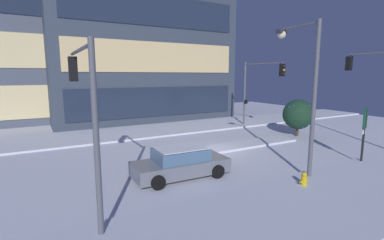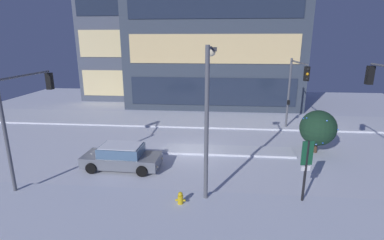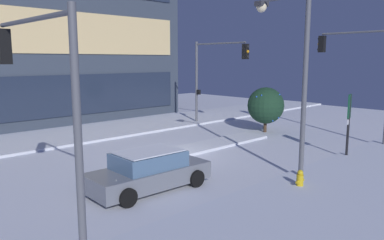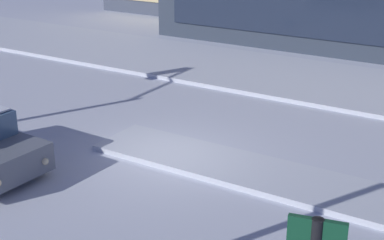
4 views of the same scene
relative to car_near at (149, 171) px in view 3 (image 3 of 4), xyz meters
name	(u,v)px [view 3 (image 3 of 4)]	position (x,y,z in m)	size (l,w,h in m)	color
ground	(176,156)	(4.00, 3.02, -0.71)	(52.00, 52.00, 0.00)	silver
curb_strip_near	(333,197)	(4.00, -5.25, -0.64)	(52.00, 5.20, 0.14)	silver
curb_strip_far	(93,132)	(4.00, 11.29, -0.64)	(52.00, 5.20, 0.14)	silver
median_strip	(206,146)	(6.57, 3.35, -0.64)	(9.00, 1.80, 0.14)	silver
car_near	(149,171)	(0.00, 0.00, 0.00)	(4.80, 2.26, 1.49)	slate
traffic_light_corner_near_left	(40,85)	(-4.50, -1.60, 3.49)	(0.32, 4.65, 5.98)	#565960
traffic_light_corner_near_right	(360,64)	(13.90, -1.78, 3.85)	(0.32, 4.42, 6.56)	#565960
traffic_light_corner_far_right	(215,68)	(11.84, 7.59, 3.53)	(0.32, 4.97, 6.15)	#565960
street_lamp_arched	(291,59)	(5.29, -2.56, 4.12)	(0.56, 2.57, 7.40)	#565960
fire_hydrant	(300,180)	(4.11, -3.89, -0.36)	(0.48, 0.26, 0.74)	gold
parking_info_sign	(349,117)	(9.91, -3.08, 1.31)	(0.55, 0.18, 3.16)	black
decorated_tree_median	(266,106)	(12.62, 3.71, 1.08)	(2.43, 2.43, 3.01)	#473323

